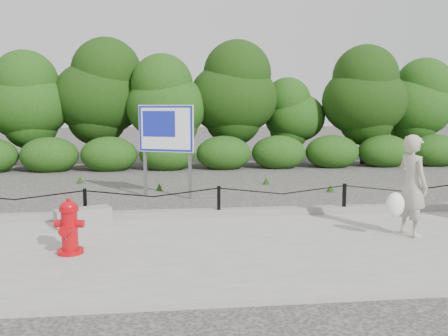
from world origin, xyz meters
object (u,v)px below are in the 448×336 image
at_px(concrete_block, 83,217).
at_px(advertising_sign, 166,133).
at_px(fire_hydrant, 69,227).
at_px(pedestrian, 411,187).

xyz_separation_m(concrete_block, advertising_sign, (1.47, 2.87, 1.34)).
bearing_deg(fire_hydrant, pedestrian, 13.15).
relative_size(pedestrian, concrete_block, 1.73).
bearing_deg(pedestrian, advertising_sign, 29.64).
xyz_separation_m(pedestrian, advertising_sign, (-3.98, 4.18, 0.68)).
relative_size(fire_hydrant, advertising_sign, 0.36).
height_order(pedestrian, advertising_sign, advertising_sign).
height_order(concrete_block, advertising_sign, advertising_sign).
relative_size(concrete_block, advertising_sign, 0.43).
distance_m(pedestrian, advertising_sign, 5.81).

